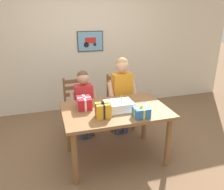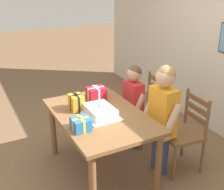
{
  "view_description": "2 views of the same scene",
  "coord_description": "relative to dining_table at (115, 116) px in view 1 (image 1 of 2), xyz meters",
  "views": [
    {
      "loc": [
        -0.82,
        -2.58,
        1.97
      ],
      "look_at": [
        0.02,
        0.23,
        0.86
      ],
      "focal_mm": 36.39,
      "sensor_mm": 36.0,
      "label": 1
    },
    {
      "loc": [
        2.59,
        -1.21,
        2.15
      ],
      "look_at": [
        0.03,
        0.14,
        0.95
      ],
      "focal_mm": 46.98,
      "sensor_mm": 36.0,
      "label": 2
    }
  ],
  "objects": [
    {
      "name": "ground_plane",
      "position": [
        0.0,
        0.0,
        -0.65
      ],
      "size": [
        20.0,
        20.0,
        0.0
      ],
      "primitive_type": "plane",
      "color": "brown"
    },
    {
      "name": "back_wall",
      "position": [
        0.0,
        1.92,
        0.65
      ],
      "size": [
        6.4,
        0.11,
        2.6
      ],
      "color": "beige",
      "rests_on": "ground"
    },
    {
      "name": "dining_table",
      "position": [
        0.0,
        0.0,
        0.0
      ],
      "size": [
        1.37,
        0.89,
        0.75
      ],
      "color": "brown",
      "rests_on": "ground"
    },
    {
      "name": "birthday_cake",
      "position": [
        0.04,
        -0.01,
        0.15
      ],
      "size": [
        0.44,
        0.34,
        0.19
      ],
      "color": "silver",
      "rests_on": "dining_table"
    },
    {
      "name": "gift_box_red_large",
      "position": [
        0.23,
        -0.31,
        0.16
      ],
      "size": [
        0.19,
        0.17,
        0.16
      ],
      "color": "#286BB7",
      "rests_on": "dining_table"
    },
    {
      "name": "gift_box_beside_cake",
      "position": [
        -0.38,
        0.14,
        0.18
      ],
      "size": [
        0.18,
        0.21,
        0.19
      ],
      "color": "red",
      "rests_on": "dining_table"
    },
    {
      "name": "gift_box_corner_small",
      "position": [
        -0.21,
        -0.18,
        0.19
      ],
      "size": [
        0.18,
        0.14,
        0.21
      ],
      "color": "gold",
      "rests_on": "dining_table"
    },
    {
      "name": "chair_left",
      "position": [
        -0.36,
        0.89,
        -0.18
      ],
      "size": [
        0.44,
        0.44,
        0.92
      ],
      "color": "brown",
      "rests_on": "ground"
    },
    {
      "name": "chair_right",
      "position": [
        0.37,
        0.89,
        -0.18
      ],
      "size": [
        0.46,
        0.46,
        0.92
      ],
      "color": "brown",
      "rests_on": "ground"
    },
    {
      "name": "child_older",
      "position": [
        0.3,
        0.62,
        0.14
      ],
      "size": [
        0.47,
        0.27,
        1.29
      ],
      "color": "#38426B",
      "rests_on": "ground"
    },
    {
      "name": "child_younger",
      "position": [
        -0.31,
        0.62,
        0.04
      ],
      "size": [
        0.41,
        0.23,
        1.13
      ],
      "color": "#38426B",
      "rests_on": "ground"
    }
  ]
}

